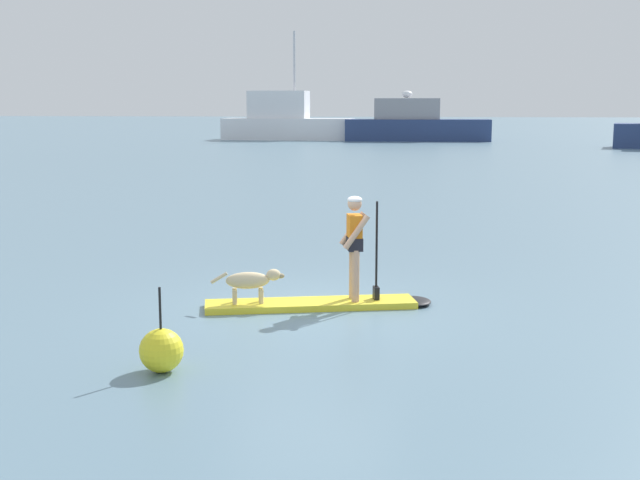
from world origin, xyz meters
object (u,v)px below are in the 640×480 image
at_px(paddleboard, 325,304).
at_px(moored_boat_far_starboard, 285,122).
at_px(dog, 251,281).
at_px(marker_buoy, 161,350).
at_px(moored_boat_starboard, 415,125).
at_px(person_paddler, 355,240).

distance_m(paddleboard, moored_boat_far_starboard, 62.15).
height_order(dog, marker_buoy, marker_buoy).
distance_m(paddleboard, moored_boat_starboard, 59.97).
xyz_separation_m(paddleboard, person_paddler, (0.45, 0.12, 0.99)).
height_order(moored_boat_far_starboard, moored_boat_starboard, moored_boat_far_starboard).
height_order(paddleboard, moored_boat_starboard, moored_boat_starboard).
height_order(person_paddler, dog, person_paddler).
xyz_separation_m(person_paddler, marker_buoy, (-1.92, -3.57, -0.78)).
xyz_separation_m(person_paddler, dog, (-1.56, -0.43, -0.60)).
bearing_deg(paddleboard, dog, -164.64).
relative_size(moored_boat_starboard, marker_buoy, 12.16).
bearing_deg(moored_boat_starboard, dog, -90.42).
distance_m(moored_boat_starboard, marker_buoy, 63.41).
xyz_separation_m(dog, moored_boat_far_starboard, (-11.03, 61.23, 1.16)).
bearing_deg(marker_buoy, dog, 83.57).
distance_m(person_paddler, moored_boat_starboard, 59.84).
height_order(paddleboard, marker_buoy, marker_buoy).
height_order(moored_boat_far_starboard, marker_buoy, moored_boat_far_starboard).
bearing_deg(marker_buoy, moored_boat_starboard, 89.28).
relative_size(paddleboard, dog, 3.22).
xyz_separation_m(paddleboard, marker_buoy, (-1.46, -3.44, 0.21)).
relative_size(moored_boat_far_starboard, marker_buoy, 11.30).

